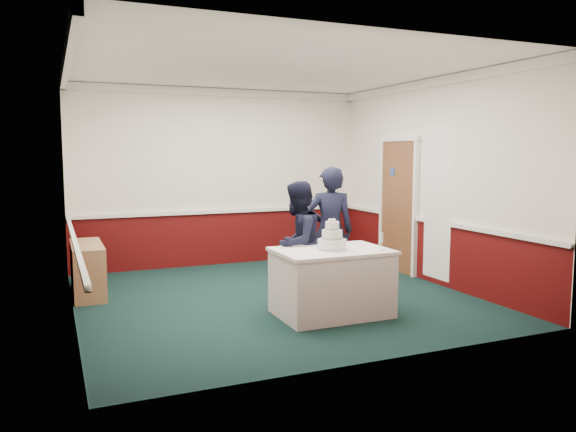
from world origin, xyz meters
name	(u,v)px	position (x,y,z in m)	size (l,w,h in m)	color
ground	(275,298)	(0.00, 0.00, 0.00)	(5.00, 5.00, 0.00)	black
room_shell	(264,150)	(0.08, 0.61, 1.97)	(5.00, 5.00, 3.00)	white
sideboard	(88,269)	(-2.28, 1.15, 0.35)	(0.41, 1.20, 0.70)	#A37A4F
cake_table	(332,282)	(0.33, -1.00, 0.40)	(1.32, 0.92, 0.79)	white
wedding_cake	(332,240)	(0.33, -1.00, 0.90)	(0.35, 0.35, 0.36)	white
cake_knife	(338,252)	(0.30, -1.20, 0.79)	(0.01, 0.22, 0.01)	silver
champagne_flute	(381,239)	(0.83, -1.28, 0.93)	(0.05, 0.05, 0.21)	silver
person_man	(297,244)	(0.14, -0.42, 0.78)	(0.76, 0.59, 1.57)	black
person_woman	(330,231)	(0.77, -0.10, 0.87)	(0.63, 0.42, 1.74)	black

